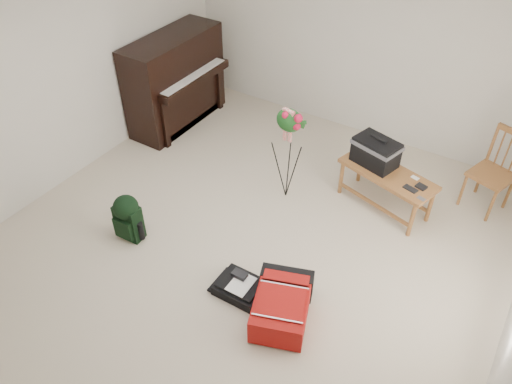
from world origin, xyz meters
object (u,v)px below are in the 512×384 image
Objects in this scene: green_backpack at (127,216)px; flower_stand at (288,155)px; red_suitcase at (285,302)px; dining_chair at (493,172)px; piano at (176,82)px; bench at (378,160)px; black_duffel at (241,287)px.

green_backpack is 0.45× the size of flower_stand.
red_suitcase is 1.89m from green_backpack.
green_backpack is at bearing -121.28° from dining_chair.
red_suitcase is (2.94, -2.10, -0.44)m from piano.
bench is 2.12× the size of green_backpack.
flower_stand reaches higher than black_duffel.
piano is 2.39m from green_backpack.
green_backpack reaches higher than red_suitcase.
piano is 1.79× the size of red_suitcase.
red_suitcase is (-0.05, -1.91, -0.43)m from bench.
piano is at bearing 124.59° from red_suitcase.
dining_chair is 2.11× the size of black_duffel.
bench is 1.95m from red_suitcase.
green_backpack is (-3.04, -2.56, -0.17)m from dining_chair.
bench is at bearing 39.48° from flower_stand.
black_duffel is (2.46, -2.11, -0.53)m from piano.
green_backpack is 1.84m from flower_stand.
red_suitcase is at bearing -76.01° from bench.
piano reaches higher than green_backpack.
flower_stand is at bearing -137.78° from bench.
black_duffel is (-0.47, -0.01, -0.09)m from red_suitcase.
dining_chair is 0.80× the size of flower_stand.
green_backpack reaches higher than black_duffel.
piano is 4.12m from dining_chair.
bench is 2.05m from black_duffel.
green_backpack is at bearing -112.58° from flower_stand.
bench is 1.28m from dining_chair.
flower_stand reaches higher than red_suitcase.
piano is at bearing 138.48° from black_duffel.
dining_chair reaches higher than black_duffel.
piano is 1.25× the size of flower_stand.
piano reaches higher than dining_chair.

